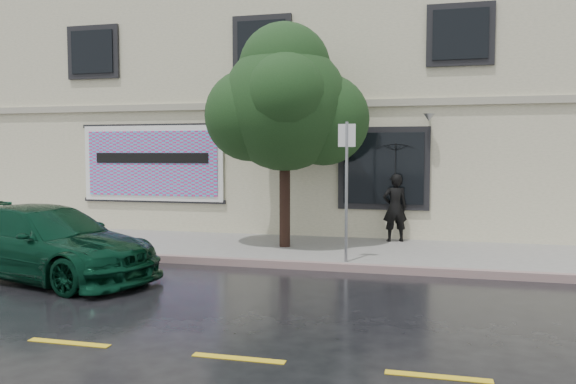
% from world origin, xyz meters
% --- Properties ---
extents(ground, '(90.00, 90.00, 0.00)m').
position_xyz_m(ground, '(0.00, 0.00, 0.00)').
color(ground, black).
rests_on(ground, ground).
extents(sidewalk, '(20.00, 3.50, 0.15)m').
position_xyz_m(sidewalk, '(0.00, 3.25, 0.07)').
color(sidewalk, gray).
rests_on(sidewalk, ground).
extents(curb, '(20.00, 0.18, 0.16)m').
position_xyz_m(curb, '(0.00, 1.50, 0.07)').
color(curb, gray).
rests_on(curb, ground).
extents(road_marking, '(19.00, 0.12, 0.01)m').
position_xyz_m(road_marking, '(0.00, -3.50, 0.01)').
color(road_marking, gold).
rests_on(road_marking, ground).
extents(building, '(20.00, 8.12, 7.00)m').
position_xyz_m(building, '(0.00, 9.00, 3.50)').
color(building, beige).
rests_on(building, ground).
extents(billboard, '(4.30, 0.16, 2.20)m').
position_xyz_m(billboard, '(-3.20, 4.92, 2.05)').
color(billboard, white).
rests_on(billboard, ground).
extents(car, '(5.01, 3.09, 1.36)m').
position_xyz_m(car, '(-2.62, -0.43, 0.68)').
color(car, '#08301E').
rests_on(car, ground).
extents(pedestrian, '(0.70, 0.57, 1.68)m').
position_xyz_m(pedestrian, '(3.52, 4.60, 0.99)').
color(pedestrian, black).
rests_on(pedestrian, sidewalk).
extents(umbrella, '(1.30, 1.30, 0.77)m').
position_xyz_m(umbrella, '(3.52, 4.60, 2.21)').
color(umbrella, black).
rests_on(umbrella, pedestrian).
extents(street_tree, '(2.95, 2.95, 4.73)m').
position_xyz_m(street_tree, '(1.06, 3.21, 3.39)').
color(street_tree, black).
rests_on(street_tree, sidewalk).
extents(fire_hydrant, '(0.37, 0.34, 0.90)m').
position_xyz_m(fire_hydrant, '(-3.99, 1.80, 0.59)').
color(fire_hydrant, white).
rests_on(fire_hydrant, sidewalk).
extents(sign_pole, '(0.35, 0.06, 2.81)m').
position_xyz_m(sign_pole, '(2.71, 1.70, 1.82)').
color(sign_pole, gray).
rests_on(sign_pole, sidewalk).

